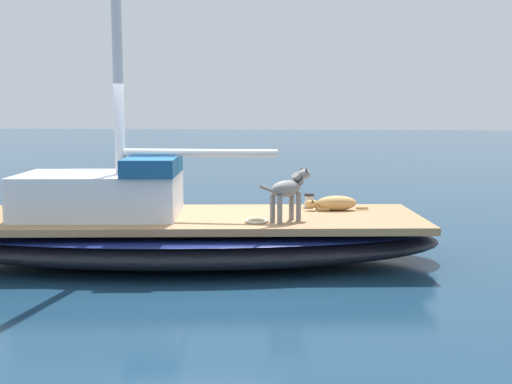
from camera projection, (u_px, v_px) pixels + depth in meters
ground_plane at (187, 261)px, 8.89m from camera, size 120.00×120.00×0.00m
sailboat_main at (186, 238)px, 8.84m from camera, size 3.42×7.50×0.66m
mast_main at (128, 6)px, 8.39m from camera, size 0.14×2.27×6.44m
cabin_house at (106, 192)px, 8.73m from camera, size 1.67×2.38×0.84m
dog_tan at (334, 203)px, 9.24m from camera, size 0.37×0.95×0.22m
dog_grey at (288, 190)px, 8.29m from camera, size 0.77×0.67×0.70m
deck_winch at (309, 201)px, 9.53m from camera, size 0.16×0.16×0.21m
coiled_rope at (257, 221)px, 8.26m from camera, size 0.32×0.32×0.04m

